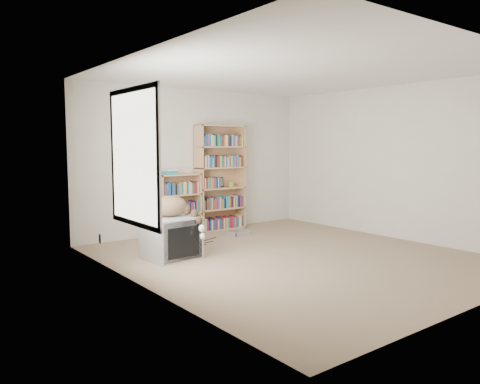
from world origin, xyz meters
TOP-DOWN VIEW (x-y plane):
  - floor at (0.00, 0.00)m, footprint 4.50×5.00m
  - wall_back at (0.00, 2.50)m, footprint 4.50×0.02m
  - wall_left at (-2.25, 0.00)m, footprint 0.02×5.00m
  - wall_right at (2.25, 0.00)m, footprint 0.02×5.00m
  - ceiling at (0.00, 0.00)m, footprint 4.50×5.00m
  - window at (-2.24, 0.20)m, footprint 0.02×1.22m
  - crt_tv at (-1.40, 0.94)m, footprint 0.71×0.65m
  - cat at (-1.36, 0.93)m, footprint 0.73×0.71m
  - bookcase_tall at (0.40, 2.36)m, footprint 0.94×0.30m
  - bookcase_short at (-0.47, 2.36)m, footprint 0.76×0.30m
  - book_stack at (-0.66, 2.32)m, footprint 0.22×0.29m
  - green_mug at (0.63, 2.34)m, footprint 0.08×0.08m
  - framed_print at (0.46, 2.44)m, footprint 0.13×0.05m
  - dvd_player at (0.32, 1.70)m, footprint 0.38×0.31m
  - wall_outlet at (-2.24, 1.28)m, footprint 0.01×0.08m
  - floor_cables at (-0.28, 1.41)m, footprint 1.20×0.70m

SIDE VIEW (x-z plane):
  - floor at x=0.00m, z-range -0.01..0.01m
  - floor_cables at x=-0.28m, z-range 0.00..0.01m
  - dvd_player at x=0.32m, z-range 0.00..0.08m
  - crt_tv at x=-1.40m, z-range 0.00..0.57m
  - wall_outlet at x=-2.24m, z-range 0.26..0.39m
  - bookcase_short at x=-0.47m, z-range -0.04..1.01m
  - cat at x=-1.36m, z-range 0.36..0.99m
  - green_mug at x=0.63m, z-range 0.77..0.86m
  - framed_print at x=0.46m, z-range 0.77..0.95m
  - bookcase_tall at x=0.40m, z-range -0.05..1.83m
  - book_stack at x=-0.66m, z-range 1.04..1.14m
  - wall_back at x=0.00m, z-range 0.00..2.50m
  - wall_left at x=-2.25m, z-range 0.00..2.50m
  - wall_right at x=2.25m, z-range 0.00..2.50m
  - window at x=-2.24m, z-range 0.64..2.16m
  - ceiling at x=0.00m, z-range 2.49..2.51m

